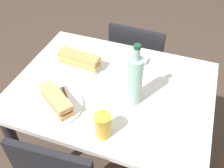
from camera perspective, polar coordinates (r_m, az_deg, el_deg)
ground_plane at (r=1.96m, az=0.00°, el=-17.27°), size 8.00×8.00×0.00m
dining_table at (r=1.44m, az=0.00°, el=-4.49°), size 1.04×0.79×0.78m
chair_far at (r=1.96m, az=5.77°, el=4.39°), size 0.42×0.42×0.85m
plate_near at (r=1.26m, az=-12.09°, el=-4.80°), size 0.25×0.25×0.01m
baguette_sandwich_near at (r=1.23m, az=-12.37°, el=-3.51°), size 0.22×0.18×0.07m
knife_near at (r=1.28m, az=-10.09°, el=-3.06°), size 0.13×0.14×0.01m
plate_far at (r=1.48m, az=-7.25°, el=4.24°), size 0.25×0.25×0.01m
baguette_sandwich_far at (r=1.45m, az=-7.39°, el=5.52°), size 0.25×0.09×0.07m
knife_far at (r=1.51m, az=-6.62°, el=5.89°), size 0.18×0.03×0.01m
water_bottle at (r=1.18m, az=5.05°, el=0.82°), size 0.07×0.07×0.33m
beer_glass at (r=1.10m, az=-2.06°, el=-9.24°), size 0.07×0.07×0.12m
olive_bowl at (r=1.50m, az=5.91°, el=5.42°), size 0.11×0.11×0.03m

